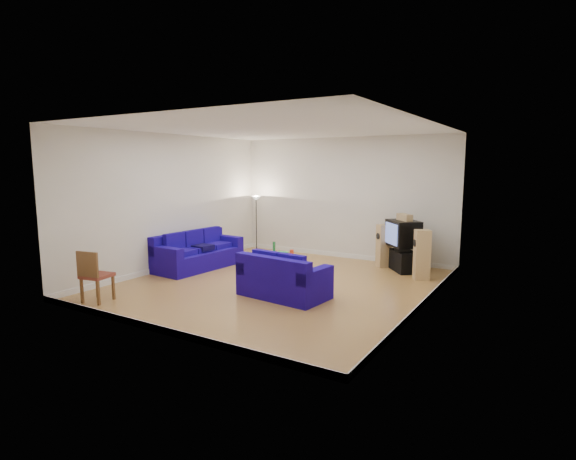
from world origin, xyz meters
The scene contains 16 objects.
room centered at (0.00, 0.00, 1.54)m, with size 6.01×6.51×3.21m.
sofa_three_seat centered at (-2.51, 0.28, 0.32)m, with size 1.10×2.27×0.85m.
sofa_loveseat centered at (0.56, -0.74, 0.31)m, with size 1.72×1.08×0.82m.
coffee_table centered at (-0.55, 1.05, 0.33)m, with size 1.08×0.58×0.38m.
bottle centered at (-0.83, 1.13, 0.52)m, with size 0.06×0.06×0.28m, color #197233.
tissue_box centered at (-0.51, 1.00, 0.43)m, with size 0.23×0.13×0.10m, color green.
red_canister centered at (-0.35, 1.15, 0.45)m, with size 0.09×0.09×0.13m, color red.
remote centered at (-0.14, 0.94, 0.39)m, with size 0.14×0.05×0.02m, color black.
tv_stand centered at (1.90, 2.52, 0.24)m, with size 0.79×0.44×0.48m, color black.
av_receiver centered at (1.85, 2.48, 0.53)m, with size 0.42×0.34×0.10m, color black.
television centered at (1.84, 2.57, 0.89)m, with size 0.96×0.98×0.61m.
centre_speaker centered at (1.86, 2.56, 1.27)m, with size 0.44×0.18×0.15m, color tan.
speaker_left centered at (1.33, 2.70, 0.52)m, with size 0.39×0.39×1.05m.
speaker_right centered at (2.45, 1.97, 0.55)m, with size 0.40×0.38×1.09m.
floor_lamp centered at (-2.45, 2.70, 1.32)m, with size 0.27×0.27×1.60m.
dining_chair centered at (-2.18, -2.77, 0.54)m, with size 0.54×0.54×0.96m.
Camera 1 is at (4.90, -7.71, 2.47)m, focal length 28.00 mm.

